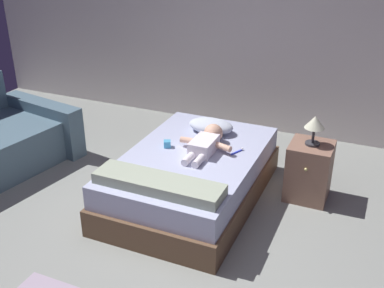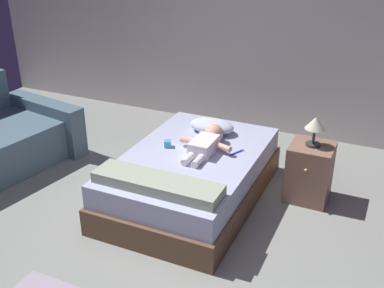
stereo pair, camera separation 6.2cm
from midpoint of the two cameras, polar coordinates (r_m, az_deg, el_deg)
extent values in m
plane|color=gray|center=(3.49, -3.99, -16.50)|extent=(8.00, 8.00, 0.00)
cube|color=silver|center=(5.49, 10.56, 15.72)|extent=(8.00, 0.12, 2.86)
cube|color=brown|center=(4.33, -0.41, -5.18)|extent=(1.16, 1.81, 0.24)
cube|color=#ADB4D3|center=(4.22, -0.42, -2.53)|extent=(1.11, 1.74, 0.21)
ellipsoid|color=silver|center=(4.58, 1.94, 2.24)|extent=(0.45, 0.27, 0.14)
cube|color=white|center=(4.17, 1.02, -0.22)|extent=(0.19, 0.31, 0.13)
sphere|color=#EDB494|center=(4.36, 2.21, 1.30)|extent=(0.18, 0.18, 0.18)
cylinder|color=#EDB494|center=(4.27, -0.80, 0.42)|extent=(0.16, 0.07, 0.06)
cylinder|color=#EDB494|center=(4.16, 3.39, -0.36)|extent=(0.17, 0.10, 0.06)
cylinder|color=white|center=(4.01, -0.89, -1.83)|extent=(0.06, 0.17, 0.06)
cylinder|color=white|center=(3.98, 0.37, -2.09)|extent=(0.06, 0.17, 0.06)
cube|color=blue|center=(4.20, 5.02, -1.00)|extent=(0.07, 0.14, 0.01)
cube|color=white|center=(4.25, 5.70, -0.56)|extent=(0.02, 0.03, 0.01)
cube|color=slate|center=(5.50, -17.95, 2.29)|extent=(1.09, 0.38, 0.55)
cube|color=#896350|center=(4.40, 13.67, -3.22)|extent=(0.38, 0.38, 0.54)
sphere|color=tan|center=(4.17, 13.29, -3.05)|extent=(0.03, 0.03, 0.03)
cylinder|color=#333338|center=(4.28, 14.05, 0.06)|extent=(0.13, 0.13, 0.02)
cylinder|color=#333338|center=(4.24, 14.17, 1.04)|extent=(0.02, 0.02, 0.14)
cone|color=beige|center=(4.19, 14.35, 2.60)|extent=(0.18, 0.18, 0.11)
cube|color=#9DA891|center=(3.63, -4.61, -4.86)|extent=(1.04, 0.28, 0.09)
cube|color=#47A8D9|center=(4.29, -3.45, 0.01)|extent=(0.08, 0.08, 0.06)
camera|label=1|loc=(0.03, -90.43, -0.21)|focal=43.78mm
camera|label=2|loc=(0.03, 89.57, 0.21)|focal=43.78mm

